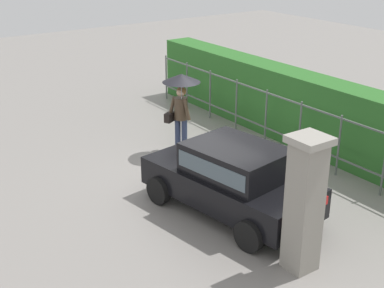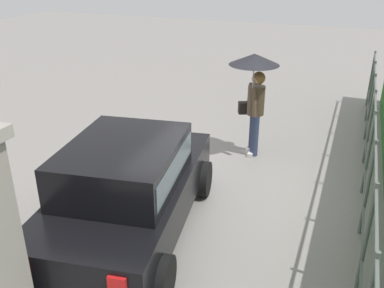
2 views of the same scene
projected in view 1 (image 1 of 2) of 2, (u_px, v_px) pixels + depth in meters
The scene contains 6 objects.
ground_plane at pixel (196, 171), 12.86m from camera, with size 40.00×40.00×0.00m, color gray.
car at pixel (232, 176), 10.72m from camera, with size 3.92×2.32×1.48m.
pedestrian at pixel (181, 94), 13.47m from camera, with size 0.96×0.96×2.09m.
gate_pillar at pixel (304, 203), 8.75m from camera, with size 0.60×0.60×2.42m.
fence_section at pixel (282, 120), 13.79m from camera, with size 11.35×0.05×1.50m.
hedge_row at pixel (305, 110), 14.17m from camera, with size 12.30×0.90×1.90m, color #2D6B28.
Camera 1 is at (9.55, -6.73, 5.41)m, focal length 49.94 mm.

